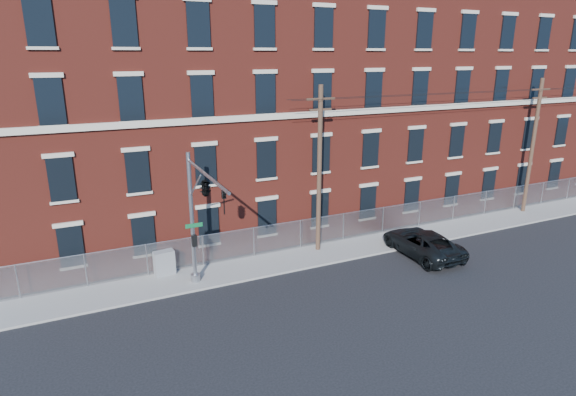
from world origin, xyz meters
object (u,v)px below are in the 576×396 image
at_px(traffic_signal_mast, 202,198).
at_px(utility_pole_near, 319,167).
at_px(utility_cabinet, 164,263).
at_px(pickup_truck, 422,243).

relative_size(traffic_signal_mast, utility_pole_near, 0.70).
height_order(traffic_signal_mast, utility_cabinet, traffic_signal_mast).
xyz_separation_m(traffic_signal_mast, utility_cabinet, (-1.33, 3.82, -4.59)).
distance_m(traffic_signal_mast, utility_pole_near, 8.70).
bearing_deg(utility_pole_near, traffic_signal_mast, -156.86).
bearing_deg(pickup_truck, utility_cabinet, -12.78).
relative_size(traffic_signal_mast, pickup_truck, 1.24).
relative_size(utility_pole_near, utility_cabinet, 7.32).
relative_size(pickup_truck, utility_cabinet, 4.13).
distance_m(pickup_truck, utility_cabinet, 15.21).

